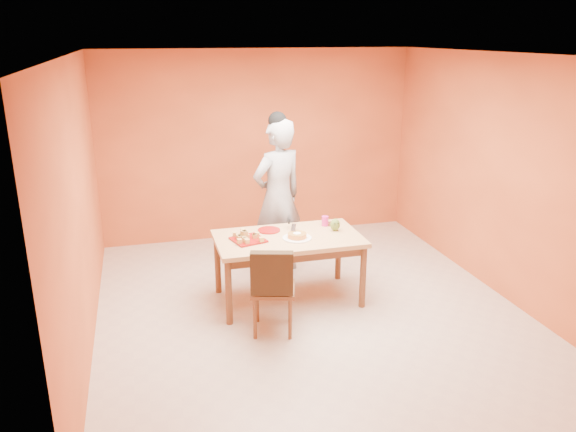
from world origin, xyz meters
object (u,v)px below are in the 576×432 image
object	(u,v)px
pastry_platter	(248,240)
red_dinner_plate	(269,230)
dining_chair	(273,287)
dining_table	(288,245)
egg_ornament	(335,225)
magenta_glass	(325,221)
checker_tin	(330,224)
sponge_cake	(297,236)
person	(278,197)

from	to	relation	value
pastry_platter	red_dinner_plate	world-z (taller)	pastry_platter
dining_chair	red_dinner_plate	size ratio (longest dim) A/B	3.69
dining_table	dining_chair	distance (m)	0.76
egg_ornament	magenta_glass	world-z (taller)	egg_ornament
red_dinner_plate	checker_tin	distance (m)	0.74
sponge_cake	pastry_platter	bearing A→B (deg)	171.80
dining_chair	magenta_glass	size ratio (longest dim) A/B	8.27
dining_chair	magenta_glass	distance (m)	1.28
red_dinner_plate	magenta_glass	world-z (taller)	magenta_glass
dining_chair	checker_tin	xyz separation A→B (m)	(0.91, 0.90, 0.29)
pastry_platter	egg_ornament	world-z (taller)	egg_ornament
red_dinner_plate	egg_ornament	distance (m)	0.75
egg_ornament	magenta_glass	bearing A→B (deg)	94.63
sponge_cake	magenta_glass	bearing A→B (deg)	37.40
person	pastry_platter	xyz separation A→B (m)	(-0.54, -0.84, -0.20)
egg_ornament	checker_tin	distance (m)	0.21
dining_table	sponge_cake	xyz separation A→B (m)	(0.08, -0.09, 0.13)
dining_table	checker_tin	size ratio (longest dim) A/B	16.13
dining_chair	person	size ratio (longest dim) A/B	0.48
dining_chair	person	xyz separation A→B (m)	(0.42, 1.48, 0.48)
magenta_glass	checker_tin	size ratio (longest dim) A/B	1.14
red_dinner_plate	egg_ornament	world-z (taller)	egg_ornament
sponge_cake	magenta_glass	size ratio (longest dim) A/B	1.83
dining_chair	magenta_glass	xyz separation A→B (m)	(0.84, 0.90, 0.33)
red_dinner_plate	sponge_cake	bearing A→B (deg)	-53.75
person	magenta_glass	bearing A→B (deg)	102.86
dining_chair	person	bearing A→B (deg)	90.13
pastry_platter	red_dinner_plate	bearing A→B (deg)	40.98
pastry_platter	egg_ornament	bearing A→B (deg)	3.23
dining_table	person	size ratio (longest dim) A/B	0.82
egg_ornament	magenta_glass	xyz separation A→B (m)	(-0.05, 0.20, -0.01)
dining_table	pastry_platter	xyz separation A→B (m)	(-0.45, -0.01, 0.10)
pastry_platter	red_dinner_plate	distance (m)	0.38
magenta_glass	checker_tin	xyz separation A→B (m)	(0.07, 0.00, -0.04)
person	checker_tin	distance (m)	0.78
red_dinner_plate	magenta_glass	xyz separation A→B (m)	(0.67, 0.01, 0.05)
dining_table	magenta_glass	size ratio (longest dim) A/B	14.10
sponge_cake	checker_tin	size ratio (longest dim) A/B	2.09
magenta_glass	checker_tin	bearing A→B (deg)	0.17
sponge_cake	checker_tin	bearing A→B (deg)	33.50
red_dinner_plate	dining_table	bearing A→B (deg)	-56.02
egg_ornament	checker_tin	bearing A→B (deg)	75.51
dining_chair	pastry_platter	distance (m)	0.72
dining_table	magenta_glass	world-z (taller)	magenta_glass
egg_ornament	checker_tin	xyz separation A→B (m)	(0.01, 0.20, -0.06)
person	egg_ornament	xyz separation A→B (m)	(0.47, -0.78, -0.14)
dining_chair	magenta_glass	world-z (taller)	dining_chair
dining_table	red_dinner_plate	size ratio (longest dim) A/B	6.29
dining_chair	egg_ornament	size ratio (longest dim) A/B	6.63
dining_chair	red_dinner_plate	bearing A→B (deg)	95.39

